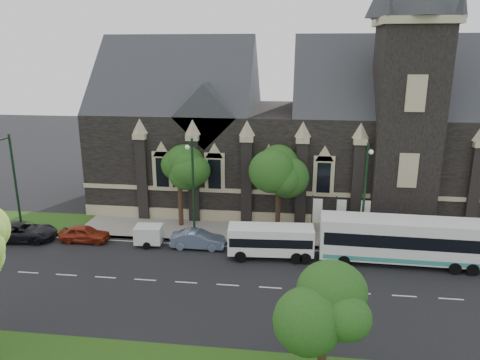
% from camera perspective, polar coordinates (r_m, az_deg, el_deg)
% --- Properties ---
extents(ground, '(160.00, 160.00, 0.00)m').
position_cam_1_polar(ground, '(32.83, -1.54, -13.01)').
color(ground, black).
rests_on(ground, ground).
extents(sidewalk, '(80.00, 5.00, 0.15)m').
position_cam_1_polar(sidewalk, '(41.29, 0.45, -6.58)').
color(sidewalk, gray).
rests_on(sidewalk, ground).
extents(museum, '(40.00, 17.70, 29.90)m').
position_cam_1_polar(museum, '(47.80, 7.93, 6.49)').
color(museum, black).
rests_on(museum, ground).
extents(tree_park_east, '(3.40, 3.40, 6.28)m').
position_cam_1_polar(tree_park_east, '(22.21, 11.03, -14.87)').
color(tree_park_east, black).
rests_on(tree_park_east, ground).
extents(tree_walk_right, '(4.08, 4.08, 7.80)m').
position_cam_1_polar(tree_walk_right, '(40.39, 5.20, 1.43)').
color(tree_walk_right, black).
rests_on(tree_walk_right, ground).
extents(tree_walk_left, '(3.91, 3.91, 7.64)m').
position_cam_1_polar(tree_walk_left, '(41.66, -7.29, 1.70)').
color(tree_walk_left, black).
rests_on(tree_walk_left, ground).
extents(street_lamp_near, '(0.36, 1.88, 9.00)m').
position_cam_1_polar(street_lamp_near, '(37.49, 15.39, -1.35)').
color(street_lamp_near, black).
rests_on(street_lamp_near, ground).
extents(street_lamp_mid, '(0.36, 1.88, 9.00)m').
position_cam_1_polar(street_lamp_mid, '(38.02, -5.96, -0.61)').
color(street_lamp_mid, black).
rests_on(street_lamp_mid, ground).
extents(street_lamp_far, '(0.36, 1.88, 9.00)m').
position_cam_1_polar(street_lamp_far, '(44.40, -26.51, 0.18)').
color(street_lamp_far, black).
rests_on(street_lamp_far, ground).
extents(banner_flag_left, '(0.90, 0.10, 4.00)m').
position_cam_1_polar(banner_flag_left, '(39.79, 9.42, -4.13)').
color(banner_flag_left, black).
rests_on(banner_flag_left, ground).
extents(banner_flag_center, '(0.90, 0.10, 4.00)m').
position_cam_1_polar(banner_flag_center, '(39.94, 12.30, -4.21)').
color(banner_flag_center, black).
rests_on(banner_flag_center, ground).
extents(banner_flag_right, '(0.90, 0.10, 4.00)m').
position_cam_1_polar(banner_flag_right, '(40.18, 15.14, -4.28)').
color(banner_flag_right, black).
rests_on(banner_flag_right, ground).
extents(tour_coach, '(12.34, 3.11, 3.58)m').
position_cam_1_polar(tour_coach, '(37.17, 19.59, -7.06)').
color(tour_coach, white).
rests_on(tour_coach, ground).
extents(shuttle_bus, '(6.80, 2.74, 2.58)m').
position_cam_1_polar(shuttle_bus, '(36.28, 3.91, -7.46)').
color(shuttle_bus, white).
rests_on(shuttle_bus, ground).
extents(box_trailer, '(3.28, 1.93, 1.72)m').
position_cam_1_polar(box_trailer, '(39.31, -11.35, -6.68)').
color(box_trailer, silver).
rests_on(box_trailer, ground).
extents(sedan, '(4.56, 1.67, 1.49)m').
position_cam_1_polar(sedan, '(38.31, -5.30, -7.41)').
color(sedan, '#7080A2').
rests_on(sedan, ground).
extents(car_far_red, '(4.28, 1.81, 1.44)m').
position_cam_1_polar(car_far_red, '(41.55, -18.89, -6.38)').
color(car_far_red, maroon).
rests_on(car_far_red, ground).
extents(car_far_black, '(5.95, 3.29, 1.58)m').
position_cam_1_polar(car_far_black, '(43.84, -25.58, -5.85)').
color(car_far_black, black).
rests_on(car_far_black, ground).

